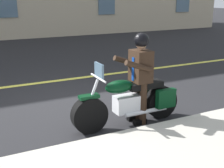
# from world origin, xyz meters

# --- Properties ---
(ground_plane) EXTENTS (80.00, 80.00, 0.00)m
(ground_plane) POSITION_xyz_m (0.00, 0.00, 0.00)
(ground_plane) COLOR black
(lane_center_stripe) EXTENTS (60.00, 0.16, 0.01)m
(lane_center_stripe) POSITION_xyz_m (0.00, -2.00, 0.01)
(lane_center_stripe) COLOR #E5DB4C
(lane_center_stripe) RESTS_ON ground_plane
(motorcycle_main) EXTENTS (2.21, 0.60, 1.26)m
(motorcycle_main) POSITION_xyz_m (-0.75, 1.51, 0.45)
(motorcycle_main) COLOR black
(motorcycle_main) RESTS_ON ground_plane
(rider_main) EXTENTS (0.62, 0.54, 1.74)m
(rider_main) POSITION_xyz_m (-0.94, 1.51, 1.04)
(rider_main) COLOR black
(rider_main) RESTS_ON ground_plane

